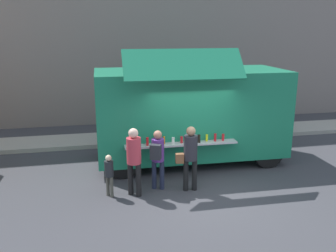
% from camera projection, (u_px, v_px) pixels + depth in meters
% --- Properties ---
extents(ground_plane, '(60.00, 60.00, 0.00)m').
position_uv_depth(ground_plane, '(203.00, 194.00, 9.40)').
color(ground_plane, '#38383D').
extents(curb_strip, '(28.00, 1.60, 0.15)m').
position_uv_depth(curb_strip, '(68.00, 142.00, 13.49)').
color(curb_strip, '#9E998E').
rests_on(curb_strip, ground).
extents(building_behind, '(32.00, 2.40, 9.57)m').
position_uv_depth(building_behind, '(89.00, 15.00, 16.16)').
color(building_behind, slate).
rests_on(building_behind, ground).
extents(food_truck_main, '(5.88, 3.23, 3.65)m').
position_uv_depth(food_truck_main, '(190.00, 112.00, 11.41)').
color(food_truck_main, '#1A7953').
rests_on(food_truck_main, ground).
extents(trash_bin, '(0.60, 0.60, 0.97)m').
position_uv_depth(trash_bin, '(278.00, 122.00, 14.75)').
color(trash_bin, '#2C5C36').
rests_on(trash_bin, ground).
extents(customer_front_ordering, '(0.58, 0.36, 1.75)m').
position_uv_depth(customer_front_ordering, '(190.00, 153.00, 9.35)').
color(customer_front_ordering, black).
rests_on(customer_front_ordering, ground).
extents(customer_mid_with_backpack, '(0.42, 0.53, 1.62)m').
position_uv_depth(customer_mid_with_backpack, '(158.00, 154.00, 9.41)').
color(customer_mid_with_backpack, '#1D2339').
rests_on(customer_mid_with_backpack, ground).
extents(customer_rear_waiting, '(0.36, 0.36, 1.79)m').
position_uv_depth(customer_rear_waiting, '(134.00, 156.00, 9.05)').
color(customer_rear_waiting, black).
rests_on(customer_rear_waiting, ground).
extents(child_near_queue, '(0.23, 0.23, 1.12)m').
position_uv_depth(child_near_queue, '(109.00, 172.00, 9.09)').
color(child_near_queue, '#49483E').
rests_on(child_near_queue, ground).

